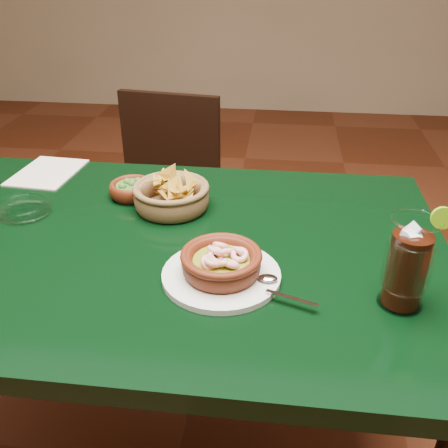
# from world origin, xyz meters

# --- Properties ---
(dining_table) EXTENTS (1.20, 0.80, 0.75)m
(dining_table) POSITION_xyz_m (0.00, 0.00, 0.65)
(dining_table) COLOR black
(dining_table) RESTS_ON ground
(dining_chair) EXTENTS (0.44, 0.44, 0.84)m
(dining_chair) POSITION_xyz_m (-0.17, 0.70, 0.46)
(dining_chair) COLOR black
(dining_chair) RESTS_ON ground
(shrimp_plate) EXTENTS (0.29, 0.22, 0.07)m
(shrimp_plate) POSITION_xyz_m (0.15, -0.12, 0.78)
(shrimp_plate) COLOR silver
(shrimp_plate) RESTS_ON dining_table
(chip_basket) EXTENTS (0.21, 0.21, 0.13)m
(chip_basket) POSITION_xyz_m (-0.00, 0.15, 0.78)
(chip_basket) COLOR brown
(chip_basket) RESTS_ON dining_table
(guacamole_ramekin) EXTENTS (0.13, 0.13, 0.04)m
(guacamole_ramekin) POSITION_xyz_m (-0.11, 0.20, 0.77)
(guacamole_ramekin) COLOR #47180A
(guacamole_ramekin) RESTS_ON dining_table
(cola_drink) EXTENTS (0.17, 0.17, 0.19)m
(cola_drink) POSITION_xyz_m (0.46, -0.16, 0.83)
(cola_drink) COLOR white
(cola_drink) RESTS_ON dining_table
(glass_ashtray) EXTENTS (0.13, 0.13, 0.03)m
(glass_ashtray) POSITION_xyz_m (-0.33, 0.08, 0.76)
(glass_ashtray) COLOR white
(glass_ashtray) RESTS_ON dining_table
(paper_menu) EXTENTS (0.17, 0.21, 0.00)m
(paper_menu) POSITION_xyz_m (-0.38, 0.31, 0.75)
(paper_menu) COLOR beige
(paper_menu) RESTS_ON dining_table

